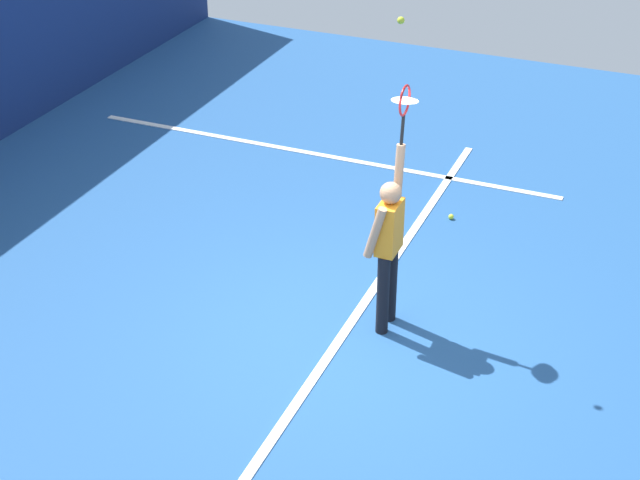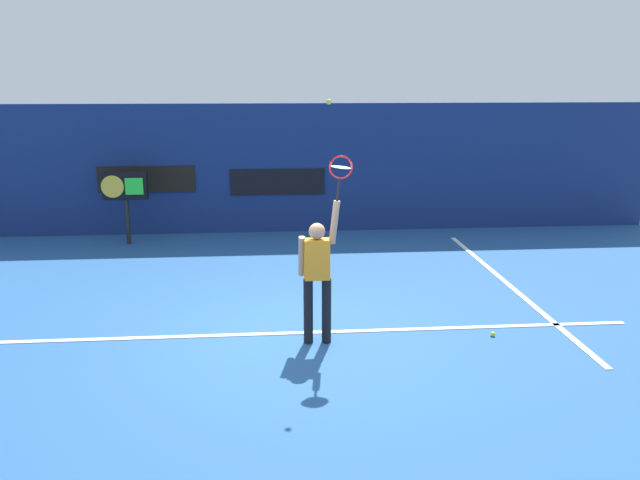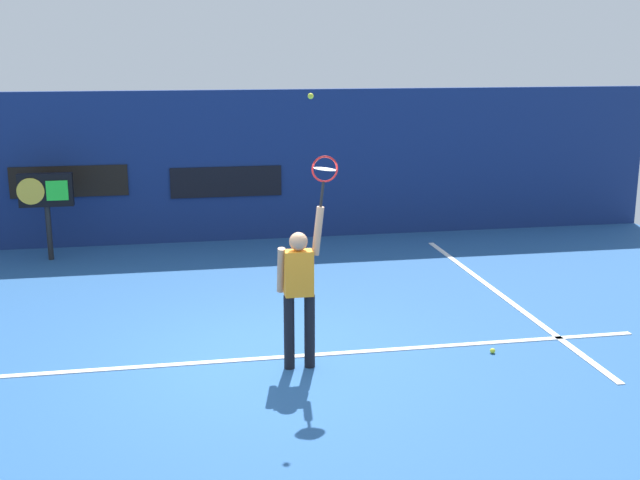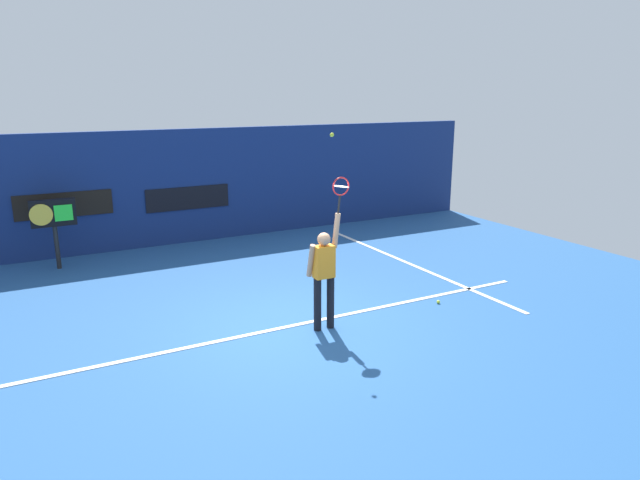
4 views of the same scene
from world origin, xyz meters
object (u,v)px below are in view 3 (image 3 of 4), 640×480
at_px(tennis_player, 299,288).
at_px(tennis_ball, 311,96).
at_px(spare_ball, 493,351).
at_px(scoreboard_clock, 46,194).
at_px(tennis_racket, 324,172).

bearing_deg(tennis_player, tennis_ball, 6.92).
bearing_deg(spare_ball, scoreboard_clock, 136.45).
bearing_deg(spare_ball, tennis_player, -179.99).
xyz_separation_m(tennis_racket, spare_ball, (2.19, 0.00, -2.36)).
bearing_deg(tennis_player, spare_ball, 0.01).
height_order(tennis_racket, tennis_ball, tennis_ball).
distance_m(tennis_ball, spare_ball, 3.99).
relative_size(tennis_player, scoreboard_clock, 1.25).
distance_m(tennis_ball, scoreboard_clock, 7.30).
relative_size(tennis_ball, scoreboard_clock, 0.04).
bearing_deg(scoreboard_clock, tennis_ball, -56.76).
distance_m(tennis_player, spare_ball, 2.68).
bearing_deg(tennis_ball, tennis_player, -173.08).
distance_m(scoreboard_clock, spare_ball, 8.62).
xyz_separation_m(tennis_player, tennis_racket, (0.31, -0.00, 1.38)).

